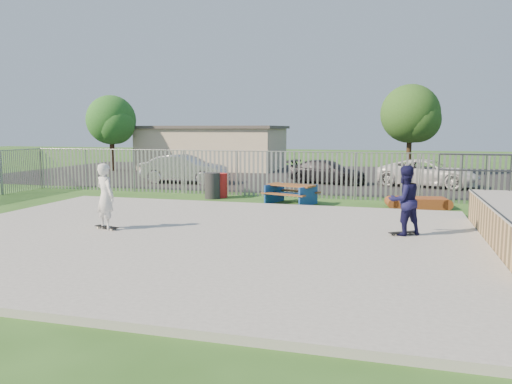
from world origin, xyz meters
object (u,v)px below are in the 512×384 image
(funbox, at_px, (418,203))
(trash_bin_grey, at_px, (212,186))
(car_dark, at_px, (327,172))
(trash_bin_red, at_px, (220,185))
(tree_mid, at_px, (410,114))
(car_silver, at_px, (185,169))
(picnic_table, at_px, (291,194))
(tree_left, at_px, (111,120))
(skater_white, at_px, (105,196))
(car_white, at_px, (428,173))
(skater_navy, at_px, (404,200))

(funbox, height_order, trash_bin_grey, trash_bin_grey)
(trash_bin_grey, relative_size, car_dark, 0.25)
(trash_bin_red, distance_m, tree_mid, 16.39)
(car_silver, bearing_deg, picnic_table, -131.05)
(car_dark, distance_m, tree_left, 16.69)
(tree_left, bearing_deg, trash_bin_red, -42.55)
(funbox, xyz_separation_m, skater_white, (-8.73, -7.36, 0.89))
(skater_white, bearing_deg, car_white, -95.58)
(skater_navy, bearing_deg, trash_bin_red, -74.78)
(car_silver, relative_size, tree_mid, 0.80)
(trash_bin_red, xyz_separation_m, car_silver, (-3.80, 4.85, 0.26))
(tree_mid, bearing_deg, skater_white, -111.66)
(car_dark, height_order, tree_mid, tree_mid)
(trash_bin_grey, bearing_deg, car_dark, 61.25)
(car_silver, height_order, car_dark, car_silver)
(picnic_table, height_order, trash_bin_grey, trash_bin_grey)
(tree_left, bearing_deg, car_white, -11.96)
(trash_bin_grey, bearing_deg, skater_navy, -38.76)
(trash_bin_red, xyz_separation_m, skater_navy, (7.59, -6.66, 0.55))
(skater_navy, bearing_deg, trash_bin_grey, -72.30)
(funbox, height_order, car_white, car_white)
(trash_bin_red, bearing_deg, skater_white, -93.69)
(trash_bin_grey, bearing_deg, car_white, 37.51)
(picnic_table, xyz_separation_m, skater_navy, (4.22, -5.59, 0.68))
(picnic_table, xyz_separation_m, trash_bin_red, (-3.37, 1.07, 0.13))
(car_silver, bearing_deg, tree_mid, -54.77)
(tree_left, relative_size, skater_white, 2.86)
(funbox, bearing_deg, tree_left, 140.22)
(tree_left, bearing_deg, car_dark, -15.09)
(funbox, bearing_deg, skater_white, -149.37)
(funbox, bearing_deg, tree_mid, 80.63)
(picnic_table, relative_size, car_white, 0.45)
(car_silver, xyz_separation_m, skater_white, (3.28, -12.96, 0.29))
(tree_mid, bearing_deg, tree_left, -172.50)
(trash_bin_grey, distance_m, skater_navy, 10.02)
(trash_bin_red, distance_m, skater_white, 8.14)
(picnic_table, relative_size, car_dark, 0.52)
(tree_left, xyz_separation_m, tree_mid, (20.29, 2.67, 0.35))
(skater_navy, relative_size, skater_white, 1.00)
(trash_bin_red, relative_size, skater_navy, 0.57)
(trash_bin_red, xyz_separation_m, skater_white, (-0.52, -8.11, 0.55))
(trash_bin_grey, distance_m, car_silver, 6.35)
(trash_bin_red, relative_size, car_white, 0.21)
(funbox, height_order, skater_white, skater_white)
(tree_left, relative_size, skater_navy, 2.86)
(car_silver, height_order, car_white, car_silver)
(car_dark, xyz_separation_m, tree_left, (-15.87, 4.28, 2.94))
(funbox, xyz_separation_m, car_silver, (-12.01, 5.59, 0.60))
(trash_bin_red, relative_size, tree_mid, 0.18)
(car_white, bearing_deg, trash_bin_grey, 142.75)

